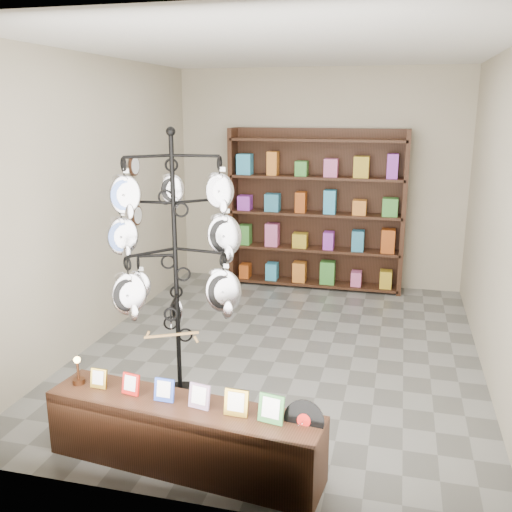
{
  "coord_description": "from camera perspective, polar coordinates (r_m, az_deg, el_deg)",
  "views": [
    {
      "loc": [
        1.11,
        -5.45,
        2.47
      ],
      "look_at": [
        -0.02,
        -1.0,
        1.27
      ],
      "focal_mm": 40.0,
      "sensor_mm": 36.0,
      "label": 1
    }
  ],
  "objects": [
    {
      "name": "front_shelf",
      "position": [
        4.22,
        -7.29,
        -17.34
      ],
      "size": [
        2.02,
        0.63,
        0.7
      ],
      "rotation": [
        0.0,
        0.0,
        -0.11
      ],
      "color": "black",
      "rests_on": "ground"
    },
    {
      "name": "back_shelving",
      "position": [
        7.96,
        5.99,
        4.13
      ],
      "size": [
        2.42,
        0.36,
        2.2
      ],
      "color": "black",
      "rests_on": "ground"
    },
    {
      "name": "room_envelope",
      "position": [
        5.6,
        2.73,
        8.25
      ],
      "size": [
        5.0,
        5.0,
        5.0
      ],
      "color": "#AFA58D",
      "rests_on": "ground"
    },
    {
      "name": "ground",
      "position": [
        6.09,
        2.52,
        -9.33
      ],
      "size": [
        5.0,
        5.0,
        0.0
      ],
      "primitive_type": "plane",
      "color": "slate",
      "rests_on": "ground"
    },
    {
      "name": "display_tree",
      "position": [
        4.72,
        -8.1,
        0.69
      ],
      "size": [
        1.28,
        1.28,
        2.33
      ],
      "rotation": [
        0.0,
        0.0,
        0.41
      ],
      "color": "black",
      "rests_on": "ground"
    },
    {
      "name": "wall_clocks",
      "position": [
        7.04,
        -11.96,
        6.39
      ],
      "size": [
        0.03,
        0.24,
        0.84
      ],
      "color": "black",
      "rests_on": "ground"
    }
  ]
}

